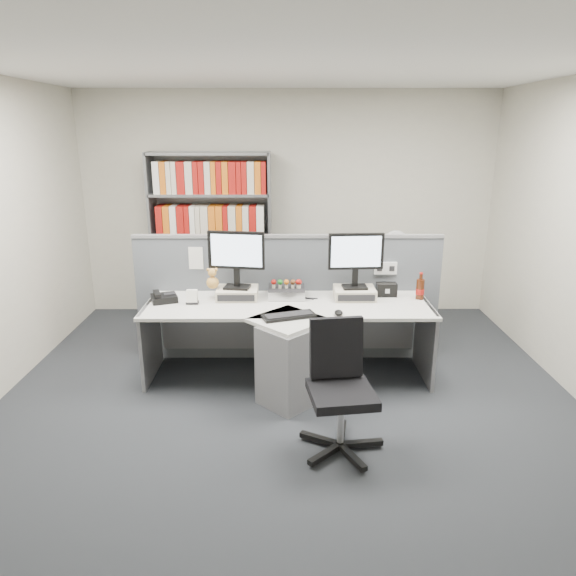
{
  "coord_description": "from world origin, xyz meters",
  "views": [
    {
      "loc": [
        -0.01,
        -3.74,
        2.25
      ],
      "look_at": [
        0.0,
        0.65,
        0.92
      ],
      "focal_mm": 32.91,
      "sensor_mm": 36.0,
      "label": 1
    }
  ],
  "objects_px": {
    "desk_calendar": "(192,298)",
    "desk_fan": "(396,246)",
    "keyboard": "(289,316)",
    "speaker": "(386,289)",
    "office_chair": "(339,383)",
    "monitor_right": "(356,256)",
    "filing_cabinet": "(392,302)",
    "desk_phone": "(164,298)",
    "desktop_pc": "(286,292)",
    "cola_bottle": "(420,289)",
    "desk": "(288,340)",
    "shelving_unit": "(212,240)",
    "mouse": "(339,313)",
    "monitor_left": "(236,255)"
  },
  "relations": [
    {
      "from": "keyboard",
      "to": "desk_calendar",
      "type": "height_order",
      "value": "desk_calendar"
    },
    {
      "from": "speaker",
      "to": "filing_cabinet",
      "type": "bearing_deg",
      "value": 74.53
    },
    {
      "from": "desk",
      "to": "desktop_pc",
      "type": "height_order",
      "value": "desktop_pc"
    },
    {
      "from": "monitor_right",
      "to": "desk_phone",
      "type": "xyz_separation_m",
      "value": [
        -1.77,
        -0.09,
        -0.37
      ]
    },
    {
      "from": "desk",
      "to": "desk_phone",
      "type": "relative_size",
      "value": 9.22
    },
    {
      "from": "desk_phone",
      "to": "shelving_unit",
      "type": "height_order",
      "value": "shelving_unit"
    },
    {
      "from": "office_chair",
      "to": "shelving_unit",
      "type": "bearing_deg",
      "value": 114.54
    },
    {
      "from": "speaker",
      "to": "desktop_pc",
      "type": "bearing_deg",
      "value": -178.47
    },
    {
      "from": "monitor_left",
      "to": "desk_phone",
      "type": "bearing_deg",
      "value": -172.07
    },
    {
      "from": "monitor_left",
      "to": "cola_bottle",
      "type": "height_order",
      "value": "monitor_left"
    },
    {
      "from": "shelving_unit",
      "to": "desk_fan",
      "type": "height_order",
      "value": "shelving_unit"
    },
    {
      "from": "mouse",
      "to": "desk_fan",
      "type": "bearing_deg",
      "value": 62.71
    },
    {
      "from": "desk_calendar",
      "to": "desk_fan",
      "type": "height_order",
      "value": "desk_fan"
    },
    {
      "from": "mouse",
      "to": "filing_cabinet",
      "type": "distance_m",
      "value": 1.72
    },
    {
      "from": "monitor_left",
      "to": "keyboard",
      "type": "distance_m",
      "value": 0.82
    },
    {
      "from": "monitor_left",
      "to": "monitor_right",
      "type": "height_order",
      "value": "monitor_left"
    },
    {
      "from": "desk",
      "to": "keyboard",
      "type": "distance_m",
      "value": 0.31
    },
    {
      "from": "monitor_right",
      "to": "shelving_unit",
      "type": "bearing_deg",
      "value": 136.16
    },
    {
      "from": "office_chair",
      "to": "monitor_right",
      "type": "bearing_deg",
      "value": 78.79
    },
    {
      "from": "desktop_pc",
      "to": "keyboard",
      "type": "distance_m",
      "value": 0.58
    },
    {
      "from": "desk",
      "to": "monitor_left",
      "type": "bearing_deg",
      "value": 141.03
    },
    {
      "from": "monitor_left",
      "to": "desk_phone",
      "type": "height_order",
      "value": "monitor_left"
    },
    {
      "from": "desk_calendar",
      "to": "cola_bottle",
      "type": "distance_m",
      "value": 2.11
    },
    {
      "from": "desktop_pc",
      "to": "desk_fan",
      "type": "relative_size",
      "value": 0.72
    },
    {
      "from": "monitor_right",
      "to": "filing_cabinet",
      "type": "distance_m",
      "value": 1.4
    },
    {
      "from": "monitor_left",
      "to": "desk_calendar",
      "type": "distance_m",
      "value": 0.56
    },
    {
      "from": "monitor_left",
      "to": "shelving_unit",
      "type": "relative_size",
      "value": 0.27
    },
    {
      "from": "desktop_pc",
      "to": "keyboard",
      "type": "relative_size",
      "value": 0.71
    },
    {
      "from": "shelving_unit",
      "to": "mouse",
      "type": "bearing_deg",
      "value": -55.45
    },
    {
      "from": "desk_phone",
      "to": "filing_cabinet",
      "type": "bearing_deg",
      "value": 25.3
    },
    {
      "from": "filing_cabinet",
      "to": "office_chair",
      "type": "relative_size",
      "value": 0.75
    },
    {
      "from": "cola_bottle",
      "to": "desk_fan",
      "type": "distance_m",
      "value": 1.05
    },
    {
      "from": "desktop_pc",
      "to": "shelving_unit",
      "type": "relative_size",
      "value": 0.17
    },
    {
      "from": "desk_calendar",
      "to": "speaker",
      "type": "distance_m",
      "value": 1.82
    },
    {
      "from": "mouse",
      "to": "office_chair",
      "type": "relative_size",
      "value": 0.12
    },
    {
      "from": "keyboard",
      "to": "cola_bottle",
      "type": "height_order",
      "value": "cola_bottle"
    },
    {
      "from": "desk_phone",
      "to": "office_chair",
      "type": "height_order",
      "value": "office_chair"
    },
    {
      "from": "shelving_unit",
      "to": "office_chair",
      "type": "relative_size",
      "value": 2.14
    },
    {
      "from": "desk_calendar",
      "to": "office_chair",
      "type": "relative_size",
      "value": 0.14
    },
    {
      "from": "keyboard",
      "to": "desk_fan",
      "type": "bearing_deg",
      "value": 52.3
    },
    {
      "from": "cola_bottle",
      "to": "desktop_pc",
      "type": "bearing_deg",
      "value": 176.86
    },
    {
      "from": "monitor_left",
      "to": "desk_calendar",
      "type": "bearing_deg",
      "value": -157.84
    },
    {
      "from": "mouse",
      "to": "desk_fan",
      "type": "distance_m",
      "value": 1.69
    },
    {
      "from": "monitor_left",
      "to": "office_chair",
      "type": "height_order",
      "value": "monitor_left"
    },
    {
      "from": "speaker",
      "to": "office_chair",
      "type": "relative_size",
      "value": 0.2
    },
    {
      "from": "speaker",
      "to": "cola_bottle",
      "type": "distance_m",
      "value": 0.31
    },
    {
      "from": "mouse",
      "to": "speaker",
      "type": "relative_size",
      "value": 0.6
    },
    {
      "from": "monitor_right",
      "to": "office_chair",
      "type": "relative_size",
      "value": 0.56
    },
    {
      "from": "keyboard",
      "to": "speaker",
      "type": "xyz_separation_m",
      "value": [
        0.93,
        0.6,
        0.05
      ]
    },
    {
      "from": "mouse",
      "to": "filing_cabinet",
      "type": "xyz_separation_m",
      "value": [
        0.77,
        1.49,
        -0.39
      ]
    }
  ]
}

